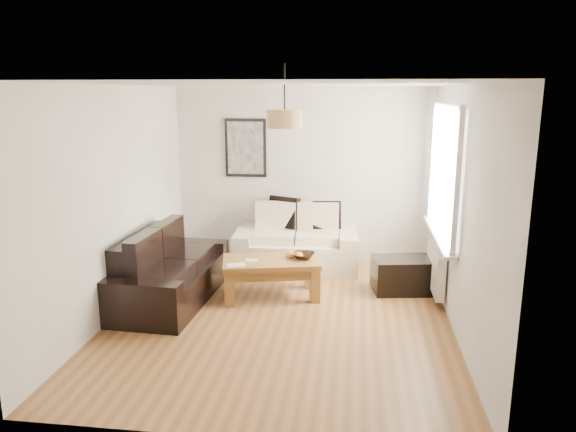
# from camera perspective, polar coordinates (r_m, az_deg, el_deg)

# --- Properties ---
(floor) EXTENTS (4.50, 4.50, 0.00)m
(floor) POSITION_cam_1_polar(r_m,az_deg,el_deg) (6.27, -0.71, -10.64)
(floor) COLOR brown
(floor) RESTS_ON ground
(ceiling) EXTENTS (3.80, 4.50, 0.00)m
(ceiling) POSITION_cam_1_polar(r_m,az_deg,el_deg) (5.74, -0.79, 13.85)
(ceiling) COLOR white
(ceiling) RESTS_ON floor
(wall_back) EXTENTS (3.80, 0.04, 2.60)m
(wall_back) POSITION_cam_1_polar(r_m,az_deg,el_deg) (8.07, 1.51, 4.37)
(wall_back) COLOR silver
(wall_back) RESTS_ON floor
(wall_front) EXTENTS (3.80, 0.04, 2.60)m
(wall_front) POSITION_cam_1_polar(r_m,az_deg,el_deg) (3.73, -5.64, -6.12)
(wall_front) COLOR silver
(wall_front) RESTS_ON floor
(wall_left) EXTENTS (0.04, 4.50, 2.60)m
(wall_left) POSITION_cam_1_polar(r_m,az_deg,el_deg) (6.41, -17.81, 1.46)
(wall_left) COLOR silver
(wall_left) RESTS_ON floor
(wall_right) EXTENTS (0.04, 4.50, 2.60)m
(wall_right) POSITION_cam_1_polar(r_m,az_deg,el_deg) (5.91, 17.80, 0.51)
(wall_right) COLOR silver
(wall_right) RESTS_ON floor
(window_bay) EXTENTS (0.14, 1.90, 1.60)m
(window_bay) POSITION_cam_1_polar(r_m,az_deg,el_deg) (6.63, 16.43, 4.55)
(window_bay) COLOR white
(window_bay) RESTS_ON wall_right
(radiator) EXTENTS (0.10, 0.90, 0.52)m
(radiator) POSITION_cam_1_polar(r_m,az_deg,el_deg) (6.90, 15.45, -5.49)
(radiator) COLOR white
(radiator) RESTS_ON wall_right
(poster) EXTENTS (0.62, 0.04, 0.87)m
(poster) POSITION_cam_1_polar(r_m,az_deg,el_deg) (8.12, -4.53, 7.24)
(poster) COLOR black
(poster) RESTS_ON wall_back
(pendant_shade) EXTENTS (0.40, 0.40, 0.20)m
(pendant_shade) POSITION_cam_1_polar(r_m,az_deg,el_deg) (6.04, -0.37, 10.31)
(pendant_shade) COLOR tan
(pendant_shade) RESTS_ON ceiling
(loveseat_cream) EXTENTS (1.80, 1.05, 0.87)m
(loveseat_cream) POSITION_cam_1_polar(r_m,az_deg,el_deg) (7.80, 0.87, -2.43)
(loveseat_cream) COLOR beige
(loveseat_cream) RESTS_ON floor
(sofa_leather) EXTENTS (1.02, 1.95, 0.83)m
(sofa_leather) POSITION_cam_1_polar(r_m,az_deg,el_deg) (6.76, -12.46, -5.42)
(sofa_leather) COLOR black
(sofa_leather) RESTS_ON floor
(coffee_table) EXTENTS (1.30, 0.89, 0.49)m
(coffee_table) POSITION_cam_1_polar(r_m,az_deg,el_deg) (6.77, -1.80, -6.60)
(coffee_table) COLOR brown
(coffee_table) RESTS_ON floor
(ottoman) EXTENTS (0.84, 0.62, 0.44)m
(ottoman) POSITION_cam_1_polar(r_m,az_deg,el_deg) (7.10, 12.18, -6.14)
(ottoman) COLOR black
(ottoman) RESTS_ON floor
(cushion_left) EXTENTS (0.48, 0.31, 0.46)m
(cushion_left) POSITION_cam_1_polar(r_m,az_deg,el_deg) (7.94, -0.47, 0.40)
(cushion_left) COLOR black
(cushion_left) RESTS_ON loveseat_cream
(cushion_right) EXTENTS (0.43, 0.19, 0.41)m
(cushion_right) POSITION_cam_1_polar(r_m,az_deg,el_deg) (7.89, 4.12, 0.09)
(cushion_right) COLOR black
(cushion_right) RESTS_ON loveseat_cream
(fruit_bowl) EXTENTS (0.31, 0.31, 0.07)m
(fruit_bowl) POSITION_cam_1_polar(r_m,az_deg,el_deg) (6.73, 1.67, -4.24)
(fruit_bowl) COLOR black
(fruit_bowl) RESTS_ON coffee_table
(orange_a) EXTENTS (0.11, 0.11, 0.09)m
(orange_a) POSITION_cam_1_polar(r_m,az_deg,el_deg) (6.71, 1.07, -4.23)
(orange_a) COLOR #E14A12
(orange_a) RESTS_ON fruit_bowl
(orange_b) EXTENTS (0.11, 0.11, 0.09)m
(orange_b) POSITION_cam_1_polar(r_m,az_deg,el_deg) (6.71, 1.22, -4.22)
(orange_b) COLOR orange
(orange_b) RESTS_ON fruit_bowl
(orange_c) EXTENTS (0.12, 0.12, 0.09)m
(orange_c) POSITION_cam_1_polar(r_m,az_deg,el_deg) (6.75, 0.23, -4.13)
(orange_c) COLOR orange
(orange_c) RESTS_ON fruit_bowl
(papers) EXTENTS (0.26, 0.23, 0.01)m
(papers) POSITION_cam_1_polar(r_m,az_deg,el_deg) (6.50, -5.52, -5.20)
(papers) COLOR beige
(papers) RESTS_ON coffee_table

